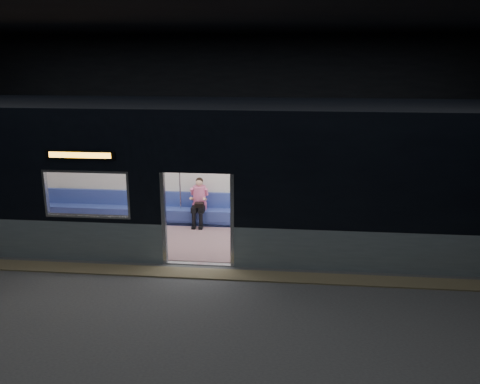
# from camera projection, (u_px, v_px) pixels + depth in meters

# --- Properties ---
(station_floor) EXTENTS (24.00, 14.00, 0.01)m
(station_floor) POSITION_uv_depth(u_px,v_px,m) (189.00, 286.00, 10.05)
(station_floor) COLOR #47494C
(station_floor) RESTS_ON ground
(station_envelope) EXTENTS (24.00, 14.00, 5.00)m
(station_envelope) POSITION_uv_depth(u_px,v_px,m) (184.00, 98.00, 9.07)
(station_envelope) COLOR black
(station_envelope) RESTS_ON station_floor
(tactile_strip) EXTENTS (22.80, 0.50, 0.03)m
(tactile_strip) POSITION_uv_depth(u_px,v_px,m) (195.00, 273.00, 10.57)
(tactile_strip) COLOR #8C7F59
(tactile_strip) RESTS_ON station_floor
(metro_car) EXTENTS (18.00, 3.04, 3.35)m
(metro_car) POSITION_uv_depth(u_px,v_px,m) (208.00, 167.00, 11.99)
(metro_car) COLOR #8D9FA8
(metro_car) RESTS_ON station_floor
(passenger) EXTENTS (0.36, 0.62, 1.27)m
(passenger) POSITION_uv_depth(u_px,v_px,m) (199.00, 199.00, 13.29)
(passenger) COLOR black
(passenger) RESTS_ON metro_car
(handbag) EXTENTS (0.25, 0.23, 0.11)m
(handbag) POSITION_uv_depth(u_px,v_px,m) (199.00, 205.00, 13.12)
(handbag) COLOR black
(handbag) RESTS_ON passenger
(transit_map) EXTENTS (1.08, 0.03, 0.70)m
(transit_map) POSITION_uv_depth(u_px,v_px,m) (412.00, 173.00, 12.85)
(transit_map) COLOR white
(transit_map) RESTS_ON metro_car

